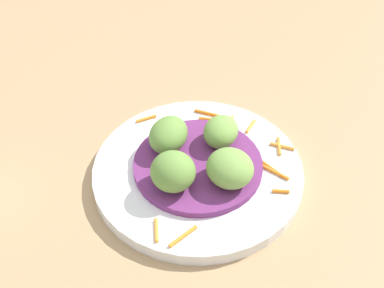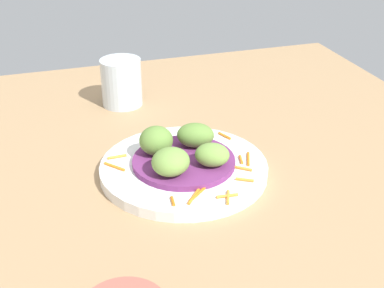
# 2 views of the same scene
# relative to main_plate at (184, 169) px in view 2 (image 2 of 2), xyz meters

# --- Properties ---
(table_surface) EXTENTS (1.10, 1.10, 0.02)m
(table_surface) POSITION_rel_main_plate_xyz_m (0.05, -0.05, -0.02)
(table_surface) COLOR tan
(table_surface) RESTS_ON ground
(main_plate) EXTENTS (0.24, 0.24, 0.02)m
(main_plate) POSITION_rel_main_plate_xyz_m (0.00, 0.00, 0.00)
(main_plate) COLOR white
(main_plate) RESTS_ON table_surface
(cabbage_bed) EXTENTS (0.15, 0.15, 0.01)m
(cabbage_bed) POSITION_rel_main_plate_xyz_m (0.00, 0.00, 0.01)
(cabbage_bed) COLOR #702D6B
(cabbage_bed) RESTS_ON main_plate
(carrot_garnish) EXTENTS (0.19, 0.21, 0.00)m
(carrot_garnish) POSITION_rel_main_plate_xyz_m (0.04, 0.02, 0.01)
(carrot_garnish) COLOR orange
(carrot_garnish) RESTS_ON main_plate
(guac_scoop_left) EXTENTS (0.07, 0.07, 0.04)m
(guac_scoop_left) POSITION_rel_main_plate_xyz_m (-0.03, -0.03, 0.04)
(guac_scoop_left) COLOR olive
(guac_scoop_left) RESTS_ON cabbage_bed
(guac_scoop_center) EXTENTS (0.07, 0.07, 0.04)m
(guac_scoop_center) POSITION_rel_main_plate_xyz_m (0.03, -0.03, 0.04)
(guac_scoop_center) COLOR #759E47
(guac_scoop_center) RESTS_ON cabbage_bed
(guac_scoop_right) EXTENTS (0.06, 0.06, 0.03)m
(guac_scoop_right) POSITION_rel_main_plate_xyz_m (0.03, 0.03, 0.03)
(guac_scoop_right) COLOR #759E47
(guac_scoop_right) RESTS_ON cabbage_bed
(guac_scoop_back) EXTENTS (0.06, 0.07, 0.04)m
(guac_scoop_back) POSITION_rel_main_plate_xyz_m (-0.03, 0.03, 0.03)
(guac_scoop_back) COLOR olive
(guac_scoop_back) RESTS_ON cabbage_bed
(water_glass) EXTENTS (0.07, 0.07, 0.09)m
(water_glass) POSITION_rel_main_plate_xyz_m (-0.27, -0.04, 0.04)
(water_glass) COLOR silver
(water_glass) RESTS_ON table_surface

